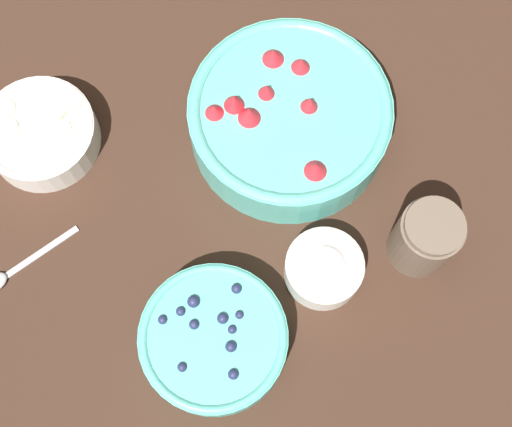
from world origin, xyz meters
TOP-DOWN VIEW (x-y plane):
  - ground_plane at (0.00, 0.00)m, footprint 4.00×4.00m
  - bowl_strawberries at (0.04, 0.13)m, footprint 0.26×0.26m
  - bowl_blueberries at (0.15, -0.15)m, footprint 0.18×0.18m
  - bowl_bananas at (-0.21, -0.09)m, footprint 0.15×0.15m
  - bowl_cream at (0.19, 0.01)m, footprint 0.10×0.10m
  - jar_chocolate at (0.27, 0.11)m, footprint 0.08×0.08m
  - spoon at (-0.11, -0.24)m, footprint 0.05×0.14m

SIDE VIEW (x-z plane):
  - ground_plane at x=0.00m, z-range 0.00..0.00m
  - spoon at x=-0.11m, z-range 0.00..0.01m
  - bowl_cream at x=0.19m, z-range 0.00..0.05m
  - bowl_bananas at x=-0.21m, z-range 0.00..0.05m
  - bowl_blueberries at x=0.15m, z-range 0.00..0.06m
  - bowl_strawberries at x=0.04m, z-range 0.00..0.09m
  - jar_chocolate at x=0.27m, z-range 0.00..0.10m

